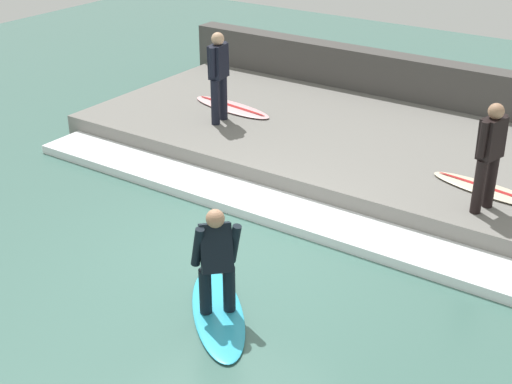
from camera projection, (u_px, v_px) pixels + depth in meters
The scene contains 10 objects.
ground_plane at pixel (229, 255), 9.77m from camera, with size 28.00×28.00×0.00m, color #426B60.
concrete_ledge at pixel (363, 147), 12.69m from camera, with size 4.40×10.34×0.40m, color slate.
back_wall at pixel (419, 89), 14.32m from camera, with size 0.50×10.86×1.23m, color #474442.
wave_foam_crest at pixel (284, 211), 10.79m from camera, with size 0.89×9.82×0.15m, color white.
surfboard_riding at pixel (218, 313), 8.54m from camera, with size 1.80×1.76×0.06m.
surfer_riding at pixel (216, 257), 8.19m from camera, with size 0.56×0.56×1.36m.
surfer_waiting_near at pixel (490, 152), 9.75m from camera, with size 0.52×0.32×1.59m.
surfboard_waiting_near at pixel (489, 190), 10.63m from camera, with size 0.75×1.91×0.07m.
surfer_waiting_far at pixel (219, 73), 12.89m from camera, with size 0.56×0.30×1.67m.
surfboard_waiting_far at pixel (232, 107), 13.92m from camera, with size 0.78×1.94×0.07m.
Camera 1 is at (-6.71, -5.02, 5.12)m, focal length 50.00 mm.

